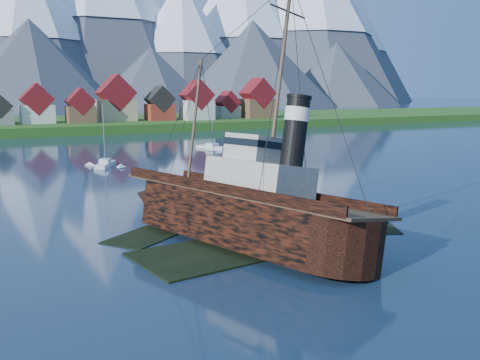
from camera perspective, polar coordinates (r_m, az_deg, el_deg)
name	(u,v)px	position (r m, az deg, el deg)	size (l,w,h in m)	color
ground	(251,240)	(52.98, 1.19, -6.46)	(1400.00, 1400.00, 0.00)	#162940
shoal	(256,236)	(55.71, 1.76, -6.03)	(31.71, 21.24, 1.14)	black
shore_bank	(39,129)	(216.67, -20.67, 5.14)	(600.00, 80.00, 3.20)	#234714
seawall	(54,136)	(179.07, -19.26, 4.40)	(600.00, 2.50, 2.00)	#3F3D38
tugboat_wreck	(232,207)	(52.55, -0.85, -2.93)	(7.63, 32.89, 26.06)	black
sailboat_e	(212,148)	(134.33, -2.99, 3.46)	(5.43, 10.03, 11.33)	silver
sailboat_f	(105,165)	(106.20, -14.18, 1.56)	(5.63, 8.09, 12.47)	silver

